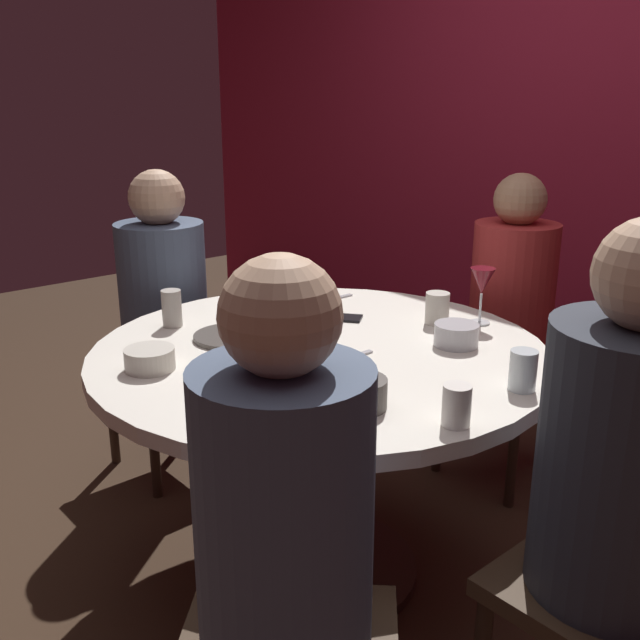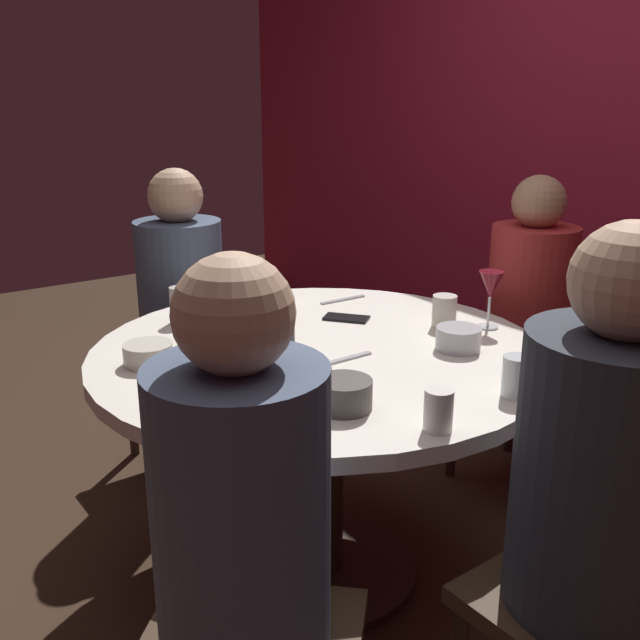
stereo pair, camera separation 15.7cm
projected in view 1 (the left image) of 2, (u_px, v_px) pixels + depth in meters
The scene contains 22 objects.
ground_plane at pixel (320, 570), 2.23m from camera, with size 8.00×8.00×0.00m, color #382619.
back_wall at pixel (639, 124), 2.92m from camera, with size 6.00×0.10×2.60m, color maroon.
dining_table at pixel (320, 400), 2.06m from camera, with size 1.28×1.28×0.74m.
seated_diner_left at pixel (163, 291), 2.65m from camera, with size 0.40×0.40×1.17m.
seated_diner_back at pixel (512, 297), 2.59m from camera, with size 0.40×0.40×1.16m.
seated_diner_right at pixel (626, 461), 1.36m from camera, with size 0.40×0.40×1.22m.
seated_diner_front_right at pixel (284, 526), 1.19m from camera, with size 0.57×0.57×1.20m.
candle_holder at pixel (280, 339), 1.94m from camera, with size 0.09×0.09×0.11m.
wine_glass at pixel (482, 283), 2.18m from camera, with size 0.08×0.08×0.18m.
dinner_plate at pixel (231, 336), 2.07m from camera, with size 0.22×0.22×0.01m, color #4C4742.
cell_phone at pixel (339, 317), 2.26m from camera, with size 0.07×0.14×0.01m, color black.
bowl_serving_large at pixel (456, 335), 2.01m from camera, with size 0.13×0.13×0.06m, color #B7B7BC.
bowl_salad_center at pixel (359, 393), 1.61m from camera, with size 0.13×0.13×0.07m, color #4C4742.
bowl_small_white at pixel (246, 386), 1.67m from camera, with size 0.18×0.18×0.05m, color #B2ADA3.
bowl_sauce_side at pixel (252, 298), 2.39m from camera, with size 0.16×0.16×0.05m, color #B2ADA3.
bowl_rice_portion at pixel (150, 359), 1.84m from camera, with size 0.13×0.13×0.06m, color beige.
cup_near_candle at pixel (172, 308), 2.17m from camera, with size 0.06×0.06×0.11m, color #B2ADA3.
cup_by_left_diner at pixel (457, 405), 1.52m from camera, with size 0.06×0.06×0.09m, color silver.
cup_by_right_diner at pixel (523, 370), 1.70m from camera, with size 0.07×0.07×0.10m, color silver.
cup_center_front at pixel (437, 308), 2.20m from camera, with size 0.07×0.07×0.10m, color beige.
fork_near_plate at pixel (347, 359), 1.91m from camera, with size 0.02×0.18×0.01m, color #B7B7BC.
knife_near_plate at pixel (331, 299), 2.46m from camera, with size 0.02×0.18×0.01m, color #B7B7BC.
Camera 1 is at (1.43, -1.24, 1.42)m, focal length 40.13 mm.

